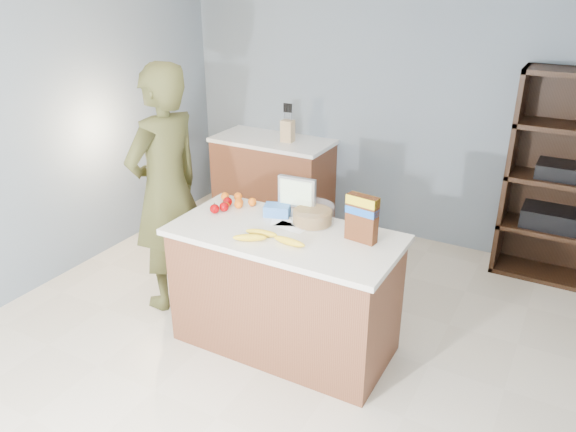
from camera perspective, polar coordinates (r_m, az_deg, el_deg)
The scene contains 15 objects.
floor at distance 4.01m, azimuth -2.50°, elevation -14.99°, with size 4.50×5.00×0.02m, color beige.
walls at distance 3.24m, azimuth -3.02°, elevation 8.36°, with size 4.52×5.02×2.51m.
counter_peninsula at distance 3.98m, azimuth -0.35°, elevation -7.97°, with size 1.56×0.76×0.90m.
back_cabinet at distance 6.00m, azimuth -1.51°, elevation 3.73°, with size 1.24×0.62×0.90m.
shelving_unit at distance 5.27m, azimuth 26.19°, elevation 3.07°, with size 0.90×0.40×1.80m.
person at distance 4.39m, azimuth -12.25°, elevation 2.59°, with size 0.70×0.46×1.93m, color #3C3C1B.
knife_block at distance 5.73m, azimuth -0.03°, elevation 8.71°, with size 0.12×0.10×0.31m.
envelopes at distance 3.85m, azimuth 0.08°, elevation -0.92°, with size 0.29×0.21×0.00m.
bananas at distance 3.62m, azimuth -1.62°, elevation -2.28°, with size 0.48×0.21×0.05m.
apples at distance 4.11m, azimuth -6.71°, elevation 1.04°, with size 0.11×0.23×0.07m.
oranges at distance 4.20m, azimuth -5.24°, elevation 1.57°, with size 0.30×0.20×0.06m.
blue_carton at distance 3.99m, azimuth -1.11°, elevation 0.59°, with size 0.18×0.12×0.08m, color blue.
salad_bowl at distance 3.87m, azimuth 2.50°, elevation 0.09°, with size 0.30×0.30×0.13m.
tv at distance 3.96m, azimuth 0.90°, elevation 2.26°, with size 0.28×0.12×0.28m.
cereal_box at distance 3.60m, azimuth 7.53°, elevation 0.11°, with size 0.22×0.11×0.31m.
Camera 1 is at (1.65, -2.65, 2.52)m, focal length 35.00 mm.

